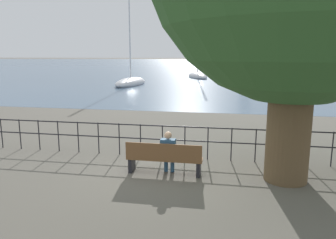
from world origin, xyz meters
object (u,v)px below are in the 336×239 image
Objects in this scene: sailboat_3 at (131,83)px; harbor_lighthouse at (247,34)px; park_bench at (164,159)px; seated_person_left at (168,150)px; sailboat_2 at (198,76)px.

sailboat_3 is 0.40× the size of harbor_lighthouse.
sailboat_3 reaches higher than park_bench.
park_bench is 127.16m from harbor_lighthouse.
sailboat_3 is 101.96m from harbor_lighthouse.
park_bench is 1.75× the size of seated_person_left.
sailboat_2 is 14.59m from sailboat_3.
sailboat_2 is at bearing 68.43° from sailboat_3.
seated_person_left is 0.12× the size of sailboat_3.
harbor_lighthouse is at bearing 83.60° from sailboat_3.
sailboat_2 is (-3.08, 39.69, -0.34)m from seated_person_left.
sailboat_2 is 88.05m from harbor_lighthouse.
sailboat_3 is at bearing -99.60° from harbor_lighthouse.
sailboat_2 reaches higher than seated_person_left.
harbor_lighthouse is at bearing 86.46° from park_bench.
sailboat_2 is 1.28× the size of sailboat_3.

